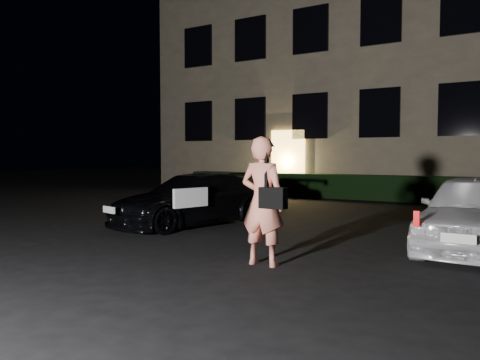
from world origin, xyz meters
The scene contains 6 objects.
ground centered at (0.00, 0.00, 0.00)m, with size 80.00×80.00×0.00m, color black.
building centered at (0.00, 14.99, 6.00)m, with size 20.00×8.11×12.00m.
hedge centered at (0.00, 10.50, 0.42)m, with size 15.00×0.70×0.85m, color black.
sedan centered at (-1.82, 2.67, 0.56)m, with size 2.53×4.16×1.13m.
hatch centered at (3.74, 2.73, 0.62)m, with size 1.56×3.70×1.25m.
man centered at (1.31, 0.14, 0.89)m, with size 0.73×0.43×1.78m.
Camera 1 is at (4.40, -5.50, 1.52)m, focal length 35.00 mm.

